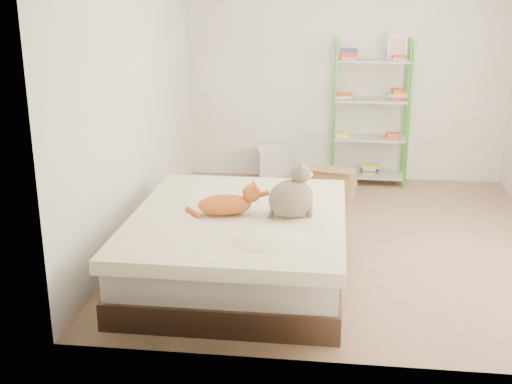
% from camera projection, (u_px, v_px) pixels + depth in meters
% --- Properties ---
extents(room, '(3.81, 4.21, 2.61)m').
position_uv_depth(room, '(349.00, 100.00, 5.58)').
color(room, '#A27960').
rests_on(room, ground).
extents(bed, '(1.67, 2.09, 0.53)m').
position_uv_depth(bed, '(239.00, 245.00, 5.14)').
color(bed, '#462B1E').
rests_on(bed, ground).
extents(orange_cat, '(0.55, 0.38, 0.20)m').
position_uv_depth(orange_cat, '(225.00, 202.00, 5.01)').
color(orange_cat, orange).
rests_on(orange_cat, bed).
extents(grey_cat, '(0.48, 0.45, 0.43)m').
position_uv_depth(grey_cat, '(291.00, 191.00, 4.92)').
color(grey_cat, gray).
rests_on(grey_cat, bed).
extents(shelf_unit, '(0.88, 0.36, 1.74)m').
position_uv_depth(shelf_unit, '(371.00, 112.00, 7.46)').
color(shelf_unit, green).
rests_on(shelf_unit, ground).
extents(cardboard_box, '(0.53, 0.53, 0.37)m').
position_uv_depth(cardboard_box, '(333.00, 184.00, 7.12)').
color(cardboard_box, tan).
rests_on(cardboard_box, ground).
extents(white_bin, '(0.40, 0.36, 0.40)m').
position_uv_depth(white_bin, '(273.00, 164.00, 7.76)').
color(white_bin, silver).
rests_on(white_bin, ground).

